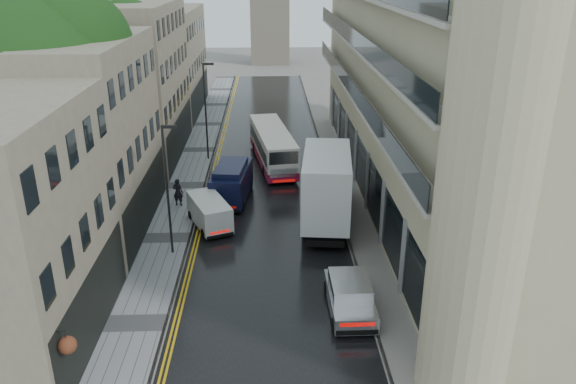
{
  "coord_description": "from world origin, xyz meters",
  "views": [
    {
      "loc": [
        0.05,
        -9.98,
        14.72
      ],
      "look_at": [
        1.06,
        18.0,
        3.35
      ],
      "focal_mm": 35.0,
      "sensor_mm": 36.0,
      "label": 1
    }
  ],
  "objects_px": {
    "white_lorry": "(304,200)",
    "silver_hatchback": "(335,315)",
    "navy_van": "(212,191)",
    "pedestrian": "(178,192)",
    "lamp_post_far": "(206,112)",
    "tree_near": "(36,120)",
    "tree_far": "(107,85)",
    "white_van": "(203,224)",
    "lamp_post_near": "(167,192)",
    "cream_bus": "(264,159)"
  },
  "relations": [
    {
      "from": "tree_near",
      "to": "pedestrian",
      "type": "relative_size",
      "value": 7.57
    },
    {
      "from": "navy_van",
      "to": "lamp_post_near",
      "type": "relative_size",
      "value": 0.73
    },
    {
      "from": "silver_hatchback",
      "to": "white_van",
      "type": "relative_size",
      "value": 1.08
    },
    {
      "from": "tree_near",
      "to": "cream_bus",
      "type": "xyz_separation_m",
      "value": [
        12.22,
        9.38,
        -5.54
      ]
    },
    {
      "from": "silver_hatchback",
      "to": "tree_near",
      "type": "bearing_deg",
      "value": 146.52
    },
    {
      "from": "silver_hatchback",
      "to": "pedestrian",
      "type": "distance_m",
      "value": 16.27
    },
    {
      "from": "tree_near",
      "to": "pedestrian",
      "type": "distance_m",
      "value": 9.7
    },
    {
      "from": "cream_bus",
      "to": "tree_far",
      "type": "bearing_deg",
      "value": 154.62
    },
    {
      "from": "lamp_post_near",
      "to": "lamp_post_far",
      "type": "relative_size",
      "value": 0.93
    },
    {
      "from": "navy_van",
      "to": "white_van",
      "type": "bearing_deg",
      "value": -84.95
    },
    {
      "from": "tree_near",
      "to": "white_lorry",
      "type": "relative_size",
      "value": 1.56
    },
    {
      "from": "white_van",
      "to": "silver_hatchback",
      "type": "bearing_deg",
      "value": -76.67
    },
    {
      "from": "white_lorry",
      "to": "white_van",
      "type": "height_order",
      "value": "white_lorry"
    },
    {
      "from": "silver_hatchback",
      "to": "lamp_post_far",
      "type": "height_order",
      "value": "lamp_post_far"
    },
    {
      "from": "tree_far",
      "to": "cream_bus",
      "type": "xyz_separation_m",
      "value": [
        11.92,
        -3.62,
        -4.82
      ]
    },
    {
      "from": "white_lorry",
      "to": "white_van",
      "type": "bearing_deg",
      "value": -173.82
    },
    {
      "from": "tree_far",
      "to": "silver_hatchback",
      "type": "height_order",
      "value": "tree_far"
    },
    {
      "from": "white_van",
      "to": "pedestrian",
      "type": "relative_size",
      "value": 2.17
    },
    {
      "from": "white_lorry",
      "to": "navy_van",
      "type": "distance_m",
      "value": 7.04
    },
    {
      "from": "white_lorry",
      "to": "navy_van",
      "type": "bearing_deg",
      "value": 150.3
    },
    {
      "from": "pedestrian",
      "to": "lamp_post_near",
      "type": "bearing_deg",
      "value": 108.24
    },
    {
      "from": "navy_van",
      "to": "lamp_post_near",
      "type": "distance_m",
      "value": 6.57
    },
    {
      "from": "lamp_post_far",
      "to": "navy_van",
      "type": "bearing_deg",
      "value": -84.27
    },
    {
      "from": "cream_bus",
      "to": "white_van",
      "type": "xyz_separation_m",
      "value": [
        -3.47,
        -10.13,
        -0.48
      ]
    },
    {
      "from": "pedestrian",
      "to": "lamp_post_far",
      "type": "relative_size",
      "value": 0.24
    },
    {
      "from": "navy_van",
      "to": "lamp_post_near",
      "type": "height_order",
      "value": "lamp_post_near"
    },
    {
      "from": "navy_van",
      "to": "lamp_post_far",
      "type": "relative_size",
      "value": 0.68
    },
    {
      "from": "tree_near",
      "to": "lamp_post_far",
      "type": "height_order",
      "value": "tree_near"
    },
    {
      "from": "tree_far",
      "to": "navy_van",
      "type": "xyz_separation_m",
      "value": [
        8.59,
        -9.67,
        -4.89
      ]
    },
    {
      "from": "tree_near",
      "to": "tree_far",
      "type": "relative_size",
      "value": 1.11
    },
    {
      "from": "tree_near",
      "to": "lamp_post_near",
      "type": "relative_size",
      "value": 1.95
    },
    {
      "from": "navy_van",
      "to": "pedestrian",
      "type": "xyz_separation_m",
      "value": [
        -2.26,
        0.58,
        -0.31
      ]
    },
    {
      "from": "tree_near",
      "to": "silver_hatchback",
      "type": "height_order",
      "value": "tree_near"
    },
    {
      "from": "white_van",
      "to": "navy_van",
      "type": "height_order",
      "value": "navy_van"
    },
    {
      "from": "tree_far",
      "to": "navy_van",
      "type": "bearing_deg",
      "value": -48.38
    },
    {
      "from": "tree_near",
      "to": "lamp_post_near",
      "type": "bearing_deg",
      "value": -19.64
    },
    {
      "from": "silver_hatchback",
      "to": "lamp_post_near",
      "type": "bearing_deg",
      "value": 137.26
    },
    {
      "from": "silver_hatchback",
      "to": "pedestrian",
      "type": "xyz_separation_m",
      "value": [
        -8.66,
        13.78,
        0.21
      ]
    },
    {
      "from": "tree_far",
      "to": "lamp_post_far",
      "type": "xyz_separation_m",
      "value": [
        7.34,
        0.41,
        -2.3
      ]
    },
    {
      "from": "tree_near",
      "to": "white_van",
      "type": "bearing_deg",
      "value": -4.93
    },
    {
      "from": "cream_bus",
      "to": "white_lorry",
      "type": "xyz_separation_m",
      "value": [
        2.31,
        -10.14,
        0.95
      ]
    },
    {
      "from": "cream_bus",
      "to": "lamp_post_near",
      "type": "bearing_deg",
      "value": -121.2
    },
    {
      "from": "white_lorry",
      "to": "silver_hatchback",
      "type": "relative_size",
      "value": 2.06
    },
    {
      "from": "tree_near",
      "to": "navy_van",
      "type": "relative_size",
      "value": 2.68
    },
    {
      "from": "silver_hatchback",
      "to": "white_van",
      "type": "bearing_deg",
      "value": 125.01
    },
    {
      "from": "lamp_post_near",
      "to": "lamp_post_far",
      "type": "xyz_separation_m",
      "value": [
        0.42,
        15.99,
        0.25
      ]
    },
    {
      "from": "white_van",
      "to": "navy_van",
      "type": "distance_m",
      "value": 4.11
    },
    {
      "from": "tree_near",
      "to": "lamp_post_far",
      "type": "bearing_deg",
      "value": 60.34
    },
    {
      "from": "tree_far",
      "to": "cream_bus",
      "type": "relative_size",
      "value": 1.23
    },
    {
      "from": "pedestrian",
      "to": "lamp_post_far",
      "type": "height_order",
      "value": "lamp_post_far"
    }
  ]
}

